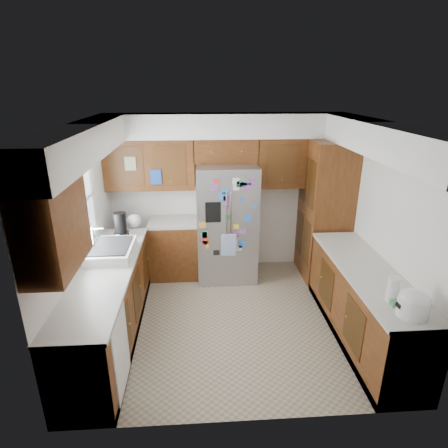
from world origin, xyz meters
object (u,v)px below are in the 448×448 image
(fridge, at_px, (227,223))
(paper_towel, at_px, (393,289))
(rice_cooker, at_px, (414,303))
(pantry, at_px, (325,211))

(fridge, xyz_separation_m, paper_towel, (1.43, -2.34, 0.15))
(fridge, bearing_deg, rice_cooker, -59.87)
(pantry, xyz_separation_m, paper_towel, (-0.07, -2.28, -0.03))
(fridge, xyz_separation_m, rice_cooker, (1.50, -2.58, 0.15))
(fridge, height_order, paper_towel, fridge)
(pantry, xyz_separation_m, fridge, (-1.50, 0.05, -0.17))
(fridge, distance_m, rice_cooker, 2.99)
(pantry, height_order, fridge, pantry)
(rice_cooker, bearing_deg, pantry, 89.99)
(fridge, bearing_deg, paper_towel, -58.53)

